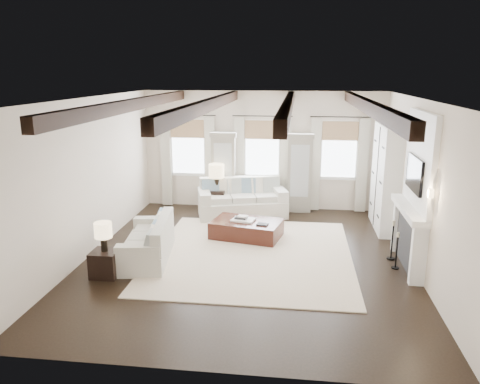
# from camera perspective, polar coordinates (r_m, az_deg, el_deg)

# --- Properties ---
(ground) EXTENTS (7.50, 7.50, 0.00)m
(ground) POSITION_cam_1_polar(r_m,az_deg,el_deg) (9.62, 0.89, -8.11)
(ground) COLOR black
(ground) RESTS_ON ground
(room_shell) EXTENTS (6.54, 7.54, 3.22)m
(room_shell) POSITION_cam_1_polar(r_m,az_deg,el_deg) (9.89, 5.82, 3.90)
(room_shell) COLOR silver
(room_shell) RESTS_ON ground
(area_rug) EXTENTS (4.08, 4.47, 0.02)m
(area_rug) POSITION_cam_1_polar(r_m,az_deg,el_deg) (9.82, 1.45, -7.55)
(area_rug) COLOR beige
(area_rug) RESTS_ON ground
(sofa_back) EXTENTS (2.46, 1.60, 0.97)m
(sofa_back) POSITION_cam_1_polar(r_m,az_deg,el_deg) (12.32, 0.22, -1.02)
(sofa_back) COLOR beige
(sofa_back) RESTS_ON ground
(sofa_left) EXTENTS (1.13, 2.03, 0.83)m
(sofa_left) POSITION_cam_1_polar(r_m,az_deg,el_deg) (9.67, -10.93, -6.09)
(sofa_left) COLOR beige
(sofa_left) RESTS_ON ground
(ottoman) EXTENTS (1.69, 1.25, 0.40)m
(ottoman) POSITION_cam_1_polar(r_m,az_deg,el_deg) (10.71, 0.81, -4.55)
(ottoman) COLOR black
(ottoman) RESTS_ON ground
(tray) EXTENTS (0.57, 0.48, 0.04)m
(tray) POSITION_cam_1_polar(r_m,az_deg,el_deg) (10.65, 0.41, -3.41)
(tray) COLOR white
(tray) RESTS_ON ottoman
(book_lower) EXTENTS (0.30, 0.25, 0.04)m
(book_lower) POSITION_cam_1_polar(r_m,az_deg,el_deg) (10.68, 0.13, -3.14)
(book_lower) COLOR #262628
(book_lower) RESTS_ON tray
(book_upper) EXTENTS (0.25, 0.21, 0.03)m
(book_upper) POSITION_cam_1_polar(r_m,az_deg,el_deg) (10.65, 0.31, -2.99)
(book_upper) COLOR beige
(book_upper) RESTS_ON book_lower
(book_loose) EXTENTS (0.27, 0.23, 0.03)m
(book_loose) POSITION_cam_1_polar(r_m,az_deg,el_deg) (10.37, 2.75, -3.96)
(book_loose) COLOR #262628
(book_loose) RESTS_ON ottoman
(side_table_front) EXTENTS (0.49, 0.49, 0.49)m
(side_table_front) POSITION_cam_1_polar(r_m,az_deg,el_deg) (9.11, -16.06, -8.36)
(side_table_front) COLOR black
(side_table_front) RESTS_ON ground
(lamp_front) EXTENTS (0.32, 0.32, 0.55)m
(lamp_front) POSITION_cam_1_polar(r_m,az_deg,el_deg) (8.90, -16.34, -4.68)
(lamp_front) COLOR black
(lamp_front) RESTS_ON side_table_front
(side_table_back) EXTENTS (0.44, 0.44, 0.67)m
(side_table_back) POSITION_cam_1_polar(r_m,az_deg,el_deg) (12.41, -2.83, -1.23)
(side_table_back) COLOR black
(side_table_back) RESTS_ON ground
(lamp_back) EXTENTS (0.40, 0.40, 0.69)m
(lamp_back) POSITION_cam_1_polar(r_m,az_deg,el_deg) (12.22, -2.88, 2.39)
(lamp_back) COLOR black
(lamp_back) RESTS_ON side_table_back
(candlestick_near) EXTENTS (0.15, 0.15, 0.73)m
(candlestick_near) POSITION_cam_1_polar(r_m,az_deg,el_deg) (9.54, 18.54, -7.12)
(candlestick_near) COLOR black
(candlestick_near) RESTS_ON ground
(candlestick_far) EXTENTS (0.17, 0.17, 0.82)m
(candlestick_far) POSITION_cam_1_polar(r_m,az_deg,el_deg) (9.96, 18.04, -5.95)
(candlestick_far) COLOR black
(candlestick_far) RESTS_ON ground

